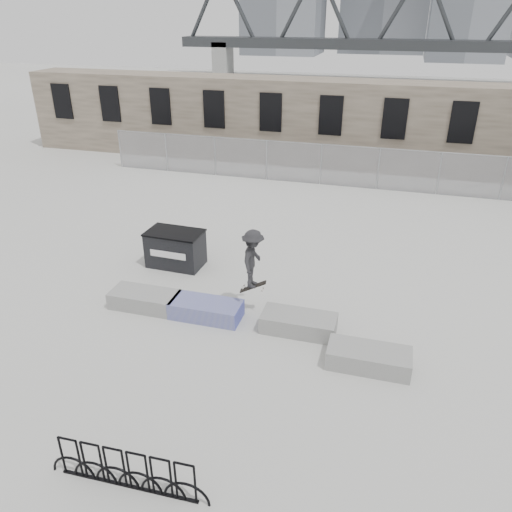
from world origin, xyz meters
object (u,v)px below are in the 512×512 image
(planter_center_left, at_px, (206,309))
(skateboarder, at_px, (253,259))
(bike_rack, at_px, (127,470))
(planter_offset, at_px, (369,357))
(planter_center_right, at_px, (299,322))
(planter_far_left, at_px, (145,299))
(dumpster, at_px, (175,248))

(planter_center_left, distance_m, skateboarder, 1.98)
(bike_rack, xyz_separation_m, skateboarder, (0.54, 6.25, 1.28))
(planter_center_left, xyz_separation_m, planter_offset, (4.58, -0.95, 0.00))
(planter_center_left, height_order, planter_center_right, same)
(skateboarder, bearing_deg, planter_far_left, 99.36)
(planter_center_left, relative_size, planter_center_right, 1.00)
(dumpster, distance_m, bike_rack, 8.84)
(planter_far_left, distance_m, planter_center_right, 4.55)
(planter_center_left, xyz_separation_m, bike_rack, (0.67, -5.65, 0.17))
(bike_rack, bearing_deg, skateboarder, 85.08)
(planter_center_right, xyz_separation_m, dumpster, (-4.78, 2.69, 0.35))
(bike_rack, bearing_deg, planter_offset, 50.18)
(planter_far_left, bearing_deg, planter_center_right, 0.46)
(planter_offset, relative_size, skateboarder, 1.05)
(skateboarder, bearing_deg, planter_center_right, -112.31)
(planter_far_left, xyz_separation_m, skateboarder, (3.11, 0.59, 1.45))
(planter_center_left, relative_size, bike_rack, 0.64)
(planter_far_left, xyz_separation_m, planter_offset, (6.48, -0.97, 0.00))
(dumpster, bearing_deg, planter_center_right, -27.30)
(planter_center_right, height_order, dumpster, dumpster)
(dumpster, height_order, skateboarder, skateboarder)
(planter_far_left, xyz_separation_m, dumpster, (-0.23, 2.72, 0.35))
(dumpster, relative_size, bike_rack, 0.60)
(planter_far_left, bearing_deg, dumpster, 94.90)
(dumpster, xyz_separation_m, skateboarder, (3.34, -2.14, 1.10))
(dumpster, relative_size, skateboarder, 1.00)
(dumpster, height_order, bike_rack, dumpster)
(planter_center_right, bearing_deg, planter_offset, -27.42)
(planter_center_right, distance_m, planter_offset, 2.18)
(dumpster, bearing_deg, planter_far_left, -83.07)
(planter_offset, xyz_separation_m, skateboarder, (-3.37, 1.56, 1.45))
(planter_offset, height_order, bike_rack, bike_rack)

